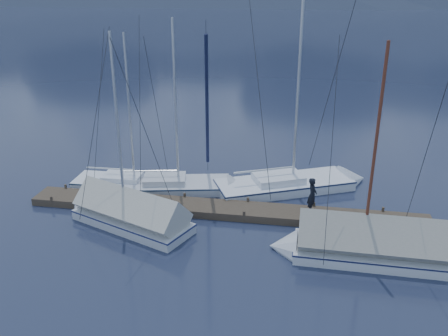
{
  "coord_description": "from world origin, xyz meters",
  "views": [
    {
      "loc": [
        3.21,
        -16.95,
        9.8
      ],
      "look_at": [
        0.0,
        2.0,
        2.2
      ],
      "focal_mm": 38.0,
      "sensor_mm": 36.0,
      "label": 1
    }
  ],
  "objects_px": {
    "sailboat_covered_far": "(123,214)",
    "person": "(312,195)",
    "sailboat_open_right": "(303,184)",
    "sailboat_covered_near": "(359,247)",
    "sailboat_open_left": "(143,185)",
    "sailboat_open_mid": "(188,187)"
  },
  "relations": [
    {
      "from": "sailboat_open_right",
      "to": "person",
      "type": "xyz_separation_m",
      "value": [
        0.4,
        -3.38,
        0.95
      ]
    },
    {
      "from": "sailboat_open_left",
      "to": "sailboat_covered_near",
      "type": "height_order",
      "value": "sailboat_covered_near"
    },
    {
      "from": "sailboat_open_mid",
      "to": "sailboat_covered_near",
      "type": "relative_size",
      "value": 1.02
    },
    {
      "from": "sailboat_covered_far",
      "to": "sailboat_open_mid",
      "type": "bearing_deg",
      "value": 63.57
    },
    {
      "from": "sailboat_covered_near",
      "to": "sailboat_covered_far",
      "type": "height_order",
      "value": "sailboat_covered_far"
    },
    {
      "from": "sailboat_open_right",
      "to": "sailboat_covered_near",
      "type": "relative_size",
      "value": 1.17
    },
    {
      "from": "sailboat_covered_far",
      "to": "person",
      "type": "distance_m",
      "value": 8.24
    },
    {
      "from": "sailboat_covered_near",
      "to": "person",
      "type": "height_order",
      "value": "sailboat_covered_near"
    },
    {
      "from": "sailboat_open_left",
      "to": "sailboat_covered_near",
      "type": "relative_size",
      "value": 0.94
    },
    {
      "from": "sailboat_covered_far",
      "to": "person",
      "type": "relative_size",
      "value": 5.57
    },
    {
      "from": "sailboat_open_left",
      "to": "sailboat_covered_near",
      "type": "bearing_deg",
      "value": -25.52
    },
    {
      "from": "sailboat_open_right",
      "to": "sailboat_covered_far",
      "type": "bearing_deg",
      "value": -145.96
    },
    {
      "from": "sailboat_open_right",
      "to": "sailboat_covered_near",
      "type": "bearing_deg",
      "value": -70.76
    },
    {
      "from": "sailboat_open_left",
      "to": "sailboat_covered_near",
      "type": "distance_m",
      "value": 11.26
    },
    {
      "from": "sailboat_covered_far",
      "to": "person",
      "type": "bearing_deg",
      "value": 12.37
    },
    {
      "from": "sailboat_covered_far",
      "to": "person",
      "type": "height_order",
      "value": "sailboat_covered_far"
    },
    {
      "from": "sailboat_covered_far",
      "to": "sailboat_covered_near",
      "type": "bearing_deg",
      "value": -6.51
    },
    {
      "from": "sailboat_covered_near",
      "to": "sailboat_covered_far",
      "type": "bearing_deg",
      "value": 173.49
    },
    {
      "from": "sailboat_covered_near",
      "to": "sailboat_covered_far",
      "type": "xyz_separation_m",
      "value": [
        -9.8,
        1.12,
        -0.01
      ]
    },
    {
      "from": "sailboat_open_left",
      "to": "person",
      "type": "bearing_deg",
      "value": -13.24
    },
    {
      "from": "sailboat_open_left",
      "to": "sailboat_open_right",
      "type": "height_order",
      "value": "sailboat_open_right"
    },
    {
      "from": "sailboat_open_left",
      "to": "person",
      "type": "relative_size",
      "value": 5.29
    }
  ]
}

